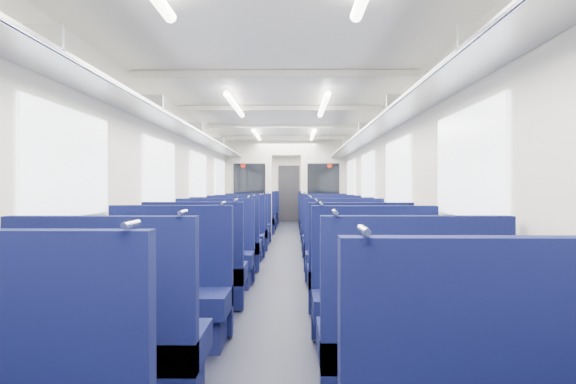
# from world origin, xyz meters

# --- Properties ---
(floor) EXTENTS (2.80, 18.00, 0.01)m
(floor) POSITION_xyz_m (0.00, 0.00, 0.00)
(floor) COLOR black
(floor) RESTS_ON ground
(ceiling) EXTENTS (2.80, 18.00, 0.01)m
(ceiling) POSITION_xyz_m (0.00, 0.00, 2.35)
(ceiling) COLOR white
(ceiling) RESTS_ON wall_left
(wall_left) EXTENTS (0.02, 18.00, 2.35)m
(wall_left) POSITION_xyz_m (-1.40, 0.00, 1.18)
(wall_left) COLOR silver
(wall_left) RESTS_ON floor
(dado_left) EXTENTS (0.03, 17.90, 0.70)m
(dado_left) POSITION_xyz_m (-1.39, 0.00, 0.35)
(dado_left) COLOR #11153A
(dado_left) RESTS_ON floor
(wall_right) EXTENTS (0.02, 18.00, 2.35)m
(wall_right) POSITION_xyz_m (1.40, 0.00, 1.18)
(wall_right) COLOR silver
(wall_right) RESTS_ON floor
(dado_right) EXTENTS (0.03, 17.90, 0.70)m
(dado_right) POSITION_xyz_m (1.39, 0.00, 0.35)
(dado_right) COLOR #11153A
(dado_right) RESTS_ON floor
(wall_far) EXTENTS (2.80, 0.02, 2.35)m
(wall_far) POSITION_xyz_m (0.00, 9.00, 1.18)
(wall_far) COLOR silver
(wall_far) RESTS_ON floor
(luggage_rack_left) EXTENTS (0.36, 17.40, 0.18)m
(luggage_rack_left) POSITION_xyz_m (-1.21, 0.00, 1.97)
(luggage_rack_left) COLOR #B2B5BA
(luggage_rack_left) RESTS_ON wall_left
(luggage_rack_right) EXTENTS (0.36, 17.40, 0.18)m
(luggage_rack_right) POSITION_xyz_m (1.21, 0.00, 1.97)
(luggage_rack_right) COLOR #B2B5BA
(luggage_rack_right) RESTS_ON wall_right
(windows) EXTENTS (2.78, 15.60, 0.75)m
(windows) POSITION_xyz_m (0.00, -0.46, 1.42)
(windows) COLOR white
(windows) RESTS_ON wall_left
(ceiling_fittings) EXTENTS (2.70, 16.06, 0.11)m
(ceiling_fittings) POSITION_xyz_m (0.00, -0.26, 2.29)
(ceiling_fittings) COLOR silver
(ceiling_fittings) RESTS_ON ceiling
(end_door) EXTENTS (0.75, 0.06, 2.00)m
(end_door) POSITION_xyz_m (0.00, 8.94, 1.00)
(end_door) COLOR black
(end_door) RESTS_ON floor
(bulkhead) EXTENTS (2.80, 0.10, 2.35)m
(bulkhead) POSITION_xyz_m (-0.00, 3.05, 1.23)
(bulkhead) COLOR silver
(bulkhead) RESTS_ON floor
(seat_4) EXTENTS (1.01, 0.56, 1.13)m
(seat_4) POSITION_xyz_m (-0.83, -5.91, 0.35)
(seat_4) COLOR #0E1446
(seat_4) RESTS_ON floor
(seat_5) EXTENTS (1.01, 0.56, 1.13)m
(seat_5) POSITION_xyz_m (0.83, -5.87, 0.35)
(seat_5) COLOR #0E1446
(seat_5) RESTS_ON floor
(seat_6) EXTENTS (1.01, 0.56, 1.13)m
(seat_6) POSITION_xyz_m (-0.83, -4.72, 0.35)
(seat_6) COLOR #0E1446
(seat_6) RESTS_ON floor
(seat_7) EXTENTS (1.01, 0.56, 1.13)m
(seat_7) POSITION_xyz_m (0.83, -4.79, 0.35)
(seat_7) COLOR #0E1446
(seat_7) RESTS_ON floor
(seat_8) EXTENTS (1.01, 0.56, 1.13)m
(seat_8) POSITION_xyz_m (-0.83, -3.57, 0.35)
(seat_8) COLOR #0E1446
(seat_8) RESTS_ON floor
(seat_9) EXTENTS (1.01, 0.56, 1.13)m
(seat_9) POSITION_xyz_m (0.83, -3.72, 0.35)
(seat_9) COLOR #0E1446
(seat_9) RESTS_ON floor
(seat_10) EXTENTS (1.01, 0.56, 1.13)m
(seat_10) POSITION_xyz_m (-0.83, -2.45, 0.35)
(seat_10) COLOR #0E1446
(seat_10) RESTS_ON floor
(seat_11) EXTENTS (1.01, 0.56, 1.13)m
(seat_11) POSITION_xyz_m (0.83, -2.42, 0.35)
(seat_11) COLOR #0E1446
(seat_11) RESTS_ON floor
(seat_12) EXTENTS (1.01, 0.56, 1.13)m
(seat_12) POSITION_xyz_m (-0.83, -1.33, 0.35)
(seat_12) COLOR #0E1446
(seat_12) RESTS_ON floor
(seat_13) EXTENTS (1.01, 0.56, 1.13)m
(seat_13) POSITION_xyz_m (0.83, -1.39, 0.35)
(seat_13) COLOR #0E1446
(seat_13) RESTS_ON floor
(seat_14) EXTENTS (1.01, 0.56, 1.13)m
(seat_14) POSITION_xyz_m (-0.83, -0.24, 0.35)
(seat_14) COLOR #0E1446
(seat_14) RESTS_ON floor
(seat_15) EXTENTS (1.01, 0.56, 1.13)m
(seat_15) POSITION_xyz_m (0.83, -0.30, 0.35)
(seat_15) COLOR #0E1446
(seat_15) RESTS_ON floor
(seat_16) EXTENTS (1.01, 0.56, 1.13)m
(seat_16) POSITION_xyz_m (-0.83, 0.88, 0.35)
(seat_16) COLOR #0E1446
(seat_16) RESTS_ON floor
(seat_17) EXTENTS (1.01, 0.56, 1.13)m
(seat_17) POSITION_xyz_m (0.83, 0.86, 0.35)
(seat_17) COLOR #0E1446
(seat_17) RESTS_ON floor
(seat_18) EXTENTS (1.01, 0.56, 1.13)m
(seat_18) POSITION_xyz_m (-0.83, 2.13, 0.35)
(seat_18) COLOR #0E1446
(seat_18) RESTS_ON floor
(seat_19) EXTENTS (1.01, 0.56, 1.13)m
(seat_19) POSITION_xyz_m (0.83, 2.01, 0.35)
(seat_19) COLOR #0E1446
(seat_19) RESTS_ON floor
(seat_20) EXTENTS (1.01, 0.56, 1.13)m
(seat_20) POSITION_xyz_m (-0.83, 4.22, 0.35)
(seat_20) COLOR #0E1446
(seat_20) RESTS_ON floor
(seat_21) EXTENTS (1.01, 0.56, 1.13)m
(seat_21) POSITION_xyz_m (0.83, 4.04, 0.35)
(seat_21) COLOR #0E1446
(seat_21) RESTS_ON floor
(seat_22) EXTENTS (1.01, 0.56, 1.13)m
(seat_22) POSITION_xyz_m (-0.83, 5.22, 0.35)
(seat_22) COLOR #0E1446
(seat_22) RESTS_ON floor
(seat_23) EXTENTS (1.01, 0.56, 1.13)m
(seat_23) POSITION_xyz_m (0.83, 5.27, 0.35)
(seat_23) COLOR #0E1446
(seat_23) RESTS_ON floor
(seat_24) EXTENTS (1.01, 0.56, 1.13)m
(seat_24) POSITION_xyz_m (-0.83, 6.54, 0.35)
(seat_24) COLOR #0E1446
(seat_24) RESTS_ON floor
(seat_25) EXTENTS (1.01, 0.56, 1.13)m
(seat_25) POSITION_xyz_m (0.83, 6.53, 0.35)
(seat_25) COLOR #0E1446
(seat_25) RESTS_ON floor
(seat_26) EXTENTS (1.01, 0.56, 1.13)m
(seat_26) POSITION_xyz_m (-0.83, 7.54, 0.35)
(seat_26) COLOR #0E1446
(seat_26) RESTS_ON floor
(seat_27) EXTENTS (1.01, 0.56, 1.13)m
(seat_27) POSITION_xyz_m (0.83, 7.49, 0.35)
(seat_27) COLOR #0E1446
(seat_27) RESTS_ON floor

